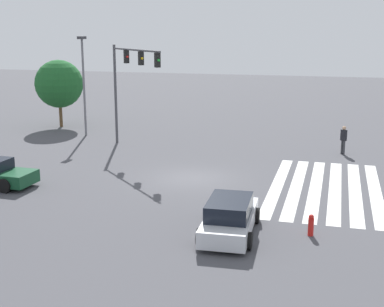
{
  "coord_description": "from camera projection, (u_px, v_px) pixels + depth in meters",
  "views": [
    {
      "loc": [
        -26.47,
        -7.27,
        7.75
      ],
      "look_at": [
        0.0,
        0.0,
        1.36
      ],
      "focal_mm": 50.0,
      "sensor_mm": 36.0,
      "label": 1
    }
  ],
  "objects": [
    {
      "name": "street_light_pole_a",
      "position": [
        83.0,
        76.0,
        39.11
      ],
      "size": [
        0.8,
        0.36,
        7.27
      ],
      "color": "slate",
      "rests_on": "ground_plane"
    },
    {
      "name": "fire_hydrant",
      "position": [
        311.0,
        225.0,
        20.49
      ],
      "size": [
        0.22,
        0.22,
        0.86
      ],
      "color": "red",
      "rests_on": "ground_plane"
    },
    {
      "name": "tree_corner_b",
      "position": [
        59.0,
        84.0,
        42.78
      ],
      "size": [
        3.82,
        3.82,
        5.41
      ],
      "color": "brown",
      "rests_on": "ground_plane"
    },
    {
      "name": "pedestrian",
      "position": [
        344.0,
        138.0,
        33.8
      ],
      "size": [
        0.41,
        0.41,
        1.82
      ],
      "rotation": [
        0.0,
        0.0,
        2.37
      ],
      "color": "#38383D",
      "rests_on": "ground_plane"
    },
    {
      "name": "crosswalk_markings",
      "position": [
        325.0,
        188.0,
        26.71
      ],
      "size": [
        10.75,
        5.35,
        0.01
      ],
      "rotation": [
        0.0,
        0.0,
        1.57
      ],
      "color": "silver",
      "rests_on": "ground_plane"
    },
    {
      "name": "car_2",
      "position": [
        230.0,
        217.0,
        20.6
      ],
      "size": [
        4.57,
        2.18,
        1.45
      ],
      "rotation": [
        0.0,
        0.0,
        0.05
      ],
      "color": "silver",
      "rests_on": "ground_plane"
    },
    {
      "name": "traffic_signal_mast",
      "position": [
        129.0,
        73.0,
        34.33
      ],
      "size": [
        5.07,
        5.07,
        6.76
      ],
      "rotation": [
        0.0,
        0.0,
        -2.36
      ],
      "color": "#47474C",
      "rests_on": "ground_plane"
    },
    {
      "name": "ground_plane",
      "position": [
        192.0,
        178.0,
        28.49
      ],
      "size": [
        133.9,
        133.9,
        0.0
      ],
      "primitive_type": "plane",
      "color": "#47474C"
    }
  ]
}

